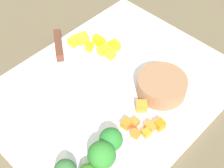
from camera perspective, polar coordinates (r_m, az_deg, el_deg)
name	(u,v)px	position (r m, az deg, el deg)	size (l,w,h in m)	color
ground_plane	(112,92)	(0.60, 0.00, -1.36)	(4.00, 4.00, 0.00)	brown
cutting_board	(112,90)	(0.60, 0.00, -1.00)	(0.42, 0.33, 0.01)	white
prep_bowl	(162,86)	(0.58, 8.57, -0.28)	(0.09, 0.09, 0.03)	#8F6444
chef_knife	(63,72)	(0.61, -8.43, 2.06)	(0.21, 0.29, 0.02)	silver
carrot_dice_0	(150,126)	(0.54, 6.61, -7.28)	(0.02, 0.01, 0.01)	orange
carrot_dice_1	(141,107)	(0.56, 4.97, -3.97)	(0.02, 0.02, 0.02)	orange
carrot_dice_2	(160,125)	(0.54, 8.26, -6.97)	(0.01, 0.01, 0.02)	orange
carrot_dice_3	(146,133)	(0.53, 5.92, -8.38)	(0.01, 0.01, 0.01)	orange
carrot_dice_4	(135,134)	(0.53, 4.05, -8.57)	(0.01, 0.01, 0.01)	orange
carrot_dice_5	(135,123)	(0.54, 4.00, -6.68)	(0.01, 0.01, 0.01)	orange
carrot_dice_6	(126,124)	(0.54, 2.51, -6.85)	(0.01, 0.02, 0.01)	orange
pepper_dice_0	(103,50)	(0.65, -1.65, 5.82)	(0.02, 0.02, 0.01)	yellow
pepper_dice_1	(100,42)	(0.66, -2.01, 7.20)	(0.01, 0.02, 0.02)	yellow
pepper_dice_2	(83,38)	(0.67, -5.08, 7.84)	(0.02, 0.02, 0.02)	yellow
pepper_dice_3	(107,47)	(0.65, -0.82, 6.39)	(0.01, 0.01, 0.01)	yellow
pepper_dice_4	(74,41)	(0.67, -6.60, 7.32)	(0.02, 0.02, 0.02)	yellow
pepper_dice_5	(89,47)	(0.66, -3.93, 6.41)	(0.02, 0.01, 0.01)	yellow
pepper_dice_6	(111,54)	(0.64, -0.21, 5.24)	(0.02, 0.02, 0.02)	yellow
pepper_dice_7	(114,46)	(0.65, 0.36, 6.62)	(0.02, 0.02, 0.02)	yellow
pepper_dice_8	(96,39)	(0.67, -2.71, 7.83)	(0.02, 0.01, 0.01)	yellow
broccoli_floret_0	(102,155)	(0.49, -1.79, -12.20)	(0.04, 0.04, 0.05)	#80BF57
broccoli_floret_2	(111,140)	(0.50, -0.17, -9.59)	(0.04, 0.04, 0.04)	#96BC69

